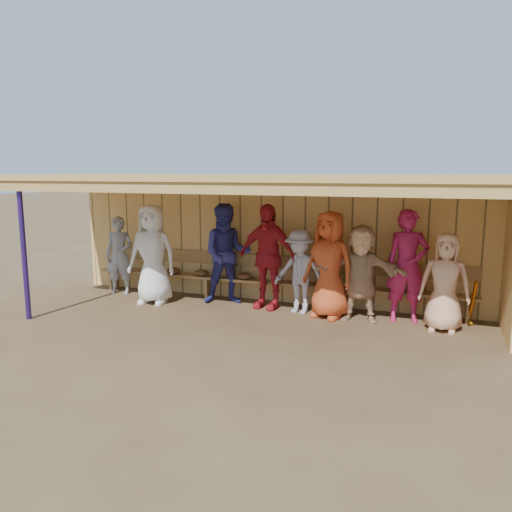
{
  "coord_description": "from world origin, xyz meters",
  "views": [
    {
      "loc": [
        3.06,
        -7.93,
        2.54
      ],
      "look_at": [
        0.0,
        0.35,
        1.05
      ],
      "focal_mm": 35.0,
      "sensor_mm": 36.0,
      "label": 1
    }
  ],
  "objects_px": {
    "player_h": "(445,282)",
    "bench": "(270,276)",
    "player_g": "(407,266)",
    "player_extra": "(329,265)",
    "player_d": "(267,256)",
    "player_b": "(152,254)",
    "player_e": "(300,272)",
    "player_f": "(361,273)",
    "player_a": "(119,255)",
    "player_c": "(227,254)"
  },
  "relations": [
    {
      "from": "player_d",
      "to": "player_h",
      "type": "height_order",
      "value": "player_d"
    },
    {
      "from": "player_d",
      "to": "player_g",
      "type": "height_order",
      "value": "player_d"
    },
    {
      "from": "player_f",
      "to": "player_c",
      "type": "bearing_deg",
      "value": 171.37
    },
    {
      "from": "player_extra",
      "to": "player_f",
      "type": "bearing_deg",
      "value": 19.54
    },
    {
      "from": "player_e",
      "to": "player_extra",
      "type": "relative_size",
      "value": 0.81
    },
    {
      "from": "player_b",
      "to": "player_extra",
      "type": "distance_m",
      "value": 3.43
    },
    {
      "from": "player_h",
      "to": "player_extra",
      "type": "distance_m",
      "value": 1.91
    },
    {
      "from": "player_a",
      "to": "player_d",
      "type": "xyz_separation_m",
      "value": [
        3.27,
        0.0,
        0.17
      ]
    },
    {
      "from": "player_a",
      "to": "player_h",
      "type": "bearing_deg",
      "value": -17.8
    },
    {
      "from": "player_f",
      "to": "player_h",
      "type": "height_order",
      "value": "player_f"
    },
    {
      "from": "player_h",
      "to": "bench",
      "type": "bearing_deg",
      "value": 170.35
    },
    {
      "from": "player_d",
      "to": "bench",
      "type": "xyz_separation_m",
      "value": [
        -0.07,
        0.37,
        -0.46
      ]
    },
    {
      "from": "player_d",
      "to": "player_extra",
      "type": "xyz_separation_m",
      "value": [
        1.22,
        -0.22,
        -0.04
      ]
    },
    {
      "from": "player_b",
      "to": "bench",
      "type": "distance_m",
      "value": 2.32
    },
    {
      "from": "player_a",
      "to": "player_extra",
      "type": "relative_size",
      "value": 0.87
    },
    {
      "from": "player_d",
      "to": "player_h",
      "type": "relative_size",
      "value": 1.23
    },
    {
      "from": "player_extra",
      "to": "player_a",
      "type": "bearing_deg",
      "value": -164.66
    },
    {
      "from": "player_b",
      "to": "player_c",
      "type": "xyz_separation_m",
      "value": [
        1.35,
        0.51,
        0.0
      ]
    },
    {
      "from": "player_extra",
      "to": "player_e",
      "type": "bearing_deg",
      "value": -171.78
    },
    {
      "from": "player_a",
      "to": "player_b",
      "type": "height_order",
      "value": "player_b"
    },
    {
      "from": "player_a",
      "to": "bench",
      "type": "relative_size",
      "value": 0.22
    },
    {
      "from": "player_d",
      "to": "player_f",
      "type": "height_order",
      "value": "player_d"
    },
    {
      "from": "player_e",
      "to": "bench",
      "type": "relative_size",
      "value": 0.2
    },
    {
      "from": "player_d",
      "to": "player_f",
      "type": "distance_m",
      "value": 1.79
    },
    {
      "from": "player_b",
      "to": "player_f",
      "type": "bearing_deg",
      "value": -4.08
    },
    {
      "from": "player_d",
      "to": "player_g",
      "type": "distance_m",
      "value": 2.51
    },
    {
      "from": "player_c",
      "to": "player_extra",
      "type": "height_order",
      "value": "player_c"
    },
    {
      "from": "player_f",
      "to": "bench",
      "type": "xyz_separation_m",
      "value": [
        -1.85,
        0.58,
        -0.31
      ]
    },
    {
      "from": "player_b",
      "to": "player_h",
      "type": "height_order",
      "value": "player_b"
    },
    {
      "from": "player_g",
      "to": "bench",
      "type": "height_order",
      "value": "player_g"
    },
    {
      "from": "player_c",
      "to": "player_g",
      "type": "distance_m",
      "value": 3.36
    },
    {
      "from": "player_g",
      "to": "player_h",
      "type": "distance_m",
      "value": 0.72
    },
    {
      "from": "player_f",
      "to": "bench",
      "type": "height_order",
      "value": "player_f"
    },
    {
      "from": "player_h",
      "to": "bench",
      "type": "height_order",
      "value": "player_h"
    },
    {
      "from": "player_a",
      "to": "player_d",
      "type": "relative_size",
      "value": 0.83
    },
    {
      "from": "player_b",
      "to": "player_extra",
      "type": "height_order",
      "value": "player_b"
    },
    {
      "from": "player_a",
      "to": "player_e",
      "type": "distance_m",
      "value": 3.94
    },
    {
      "from": "player_f",
      "to": "player_h",
      "type": "xyz_separation_m",
      "value": [
        1.35,
        -0.14,
        -0.03
      ]
    },
    {
      "from": "player_d",
      "to": "player_f",
      "type": "relative_size",
      "value": 1.18
    },
    {
      "from": "player_d",
      "to": "player_a",
      "type": "bearing_deg",
      "value": -170.21
    },
    {
      "from": "player_d",
      "to": "player_e",
      "type": "xyz_separation_m",
      "value": [
        0.67,
        -0.13,
        -0.22
      ]
    },
    {
      "from": "player_d",
      "to": "player_h",
      "type": "bearing_deg",
      "value": 3.35
    },
    {
      "from": "player_b",
      "to": "player_d",
      "type": "xyz_separation_m",
      "value": [
        2.2,
        0.44,
        0.02
      ]
    },
    {
      "from": "player_g",
      "to": "player_extra",
      "type": "bearing_deg",
      "value": -179.89
    },
    {
      "from": "player_g",
      "to": "player_h",
      "type": "xyz_separation_m",
      "value": [
        0.61,
        -0.36,
        -0.16
      ]
    },
    {
      "from": "player_d",
      "to": "player_f",
      "type": "xyz_separation_m",
      "value": [
        1.77,
        -0.21,
        -0.15
      ]
    },
    {
      "from": "player_c",
      "to": "bench",
      "type": "height_order",
      "value": "player_c"
    },
    {
      "from": "bench",
      "to": "player_d",
      "type": "bearing_deg",
      "value": -78.71
    },
    {
      "from": "player_f",
      "to": "player_extra",
      "type": "height_order",
      "value": "player_extra"
    },
    {
      "from": "player_c",
      "to": "player_g",
      "type": "relative_size",
      "value": 1.01
    }
  ]
}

